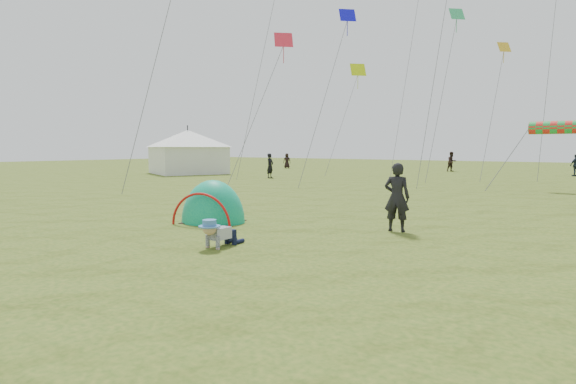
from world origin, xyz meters
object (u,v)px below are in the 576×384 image
Objects in this scene: popup_tent at (213,222)px; standing_adult at (397,197)px; event_marquee at (188,150)px; crawling_toddler at (218,232)px.

standing_adult is at bearing 3.85° from popup_tent.
event_marquee is (-24.71, 14.19, 1.06)m from standing_adult.
standing_adult is at bearing 59.65° from crawling_toddler.
event_marquee is at bearing 124.35° from popup_tent.
crawling_toddler is 4.70m from standing_adult.
event_marquee is at bearing 140.04° from crawling_toddler.
standing_adult is (4.81, 1.82, 0.88)m from popup_tent.
event_marquee is (-19.91, 16.01, 1.94)m from popup_tent.
standing_adult is 28.52m from event_marquee.
crawling_toddler is at bearing -16.60° from event_marquee.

